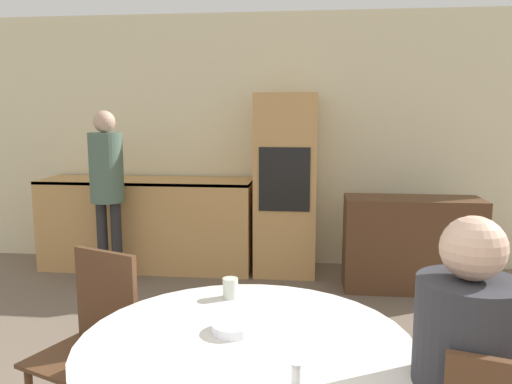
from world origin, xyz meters
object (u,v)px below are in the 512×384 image
(sideboard, at_px, (411,244))
(bowl_near, at_px, (233,327))
(person_standing, at_px, (107,177))
(cup, at_px, (230,288))
(chair_far_left, at_px, (94,336))
(oven_unit, at_px, (286,185))

(sideboard, height_order, bowl_near, sideboard)
(person_standing, distance_m, cup, 2.68)
(cup, distance_m, bowl_near, 0.37)
(sideboard, bearing_deg, chair_far_left, -130.04)
(sideboard, xyz_separation_m, person_standing, (-2.79, -0.10, 0.58))
(person_standing, relative_size, bowl_near, 9.27)
(cup, xyz_separation_m, bowl_near, (0.07, -0.37, -0.03))
(oven_unit, xyz_separation_m, person_standing, (-1.63, -0.50, 0.12))
(cup, bearing_deg, chair_far_left, -178.49)
(oven_unit, bearing_deg, bowl_near, -90.96)
(sideboard, distance_m, chair_far_left, 3.03)
(oven_unit, distance_m, bowl_near, 3.07)
(oven_unit, bearing_deg, cup, -92.59)
(sideboard, relative_size, bowl_near, 6.88)
(sideboard, height_order, person_standing, person_standing)
(oven_unit, relative_size, bowl_near, 10.21)
(chair_far_left, height_order, person_standing, person_standing)
(sideboard, distance_m, bowl_near, 2.94)
(oven_unit, distance_m, cup, 2.71)
(chair_far_left, xyz_separation_m, person_standing, (-0.84, 2.22, 0.49))
(sideboard, bearing_deg, cup, -119.07)
(chair_far_left, height_order, cup, chair_far_left)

